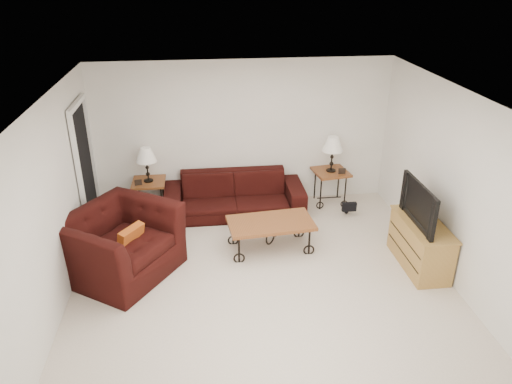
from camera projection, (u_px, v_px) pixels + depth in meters
ground at (262, 281)px, 6.55m from camera, size 5.00×5.00×0.00m
wall_back at (243, 134)px, 8.26m from camera, size 5.00×0.02×2.50m
wall_front at (305, 338)px, 3.77m from camera, size 5.00×0.02×2.50m
wall_left at (53, 209)px, 5.75m from camera, size 0.02×5.00×2.50m
wall_right at (454, 188)px, 6.29m from camera, size 0.02×5.00×2.50m
ceiling at (263, 98)px, 5.48m from camera, size 5.00×5.00×0.00m
doorway at (86, 172)px, 7.33m from camera, size 0.08×0.94×2.04m
sofa at (234, 195)px, 8.20m from camera, size 2.33×0.91×0.68m
side_table_left at (150, 197)px, 8.23m from camera, size 0.54×0.54×0.59m
side_table_right at (330, 187)px, 8.56m from camera, size 0.64×0.64×0.62m
lamp_left at (147, 165)px, 7.98m from camera, size 0.34×0.34×0.59m
lamp_right at (332, 154)px, 8.29m from camera, size 0.40×0.40×0.62m
photo_frame_left at (138, 182)px, 7.93m from camera, size 0.12×0.03×0.10m
photo_frame_right at (342, 171)px, 8.28m from camera, size 0.12×0.02×0.10m
coffee_table at (270, 235)px, 7.20m from camera, size 1.29×0.78×0.46m
armchair at (120, 244)px, 6.55m from camera, size 1.81×1.86×0.91m
throw_pillow at (131, 241)px, 6.50m from camera, size 0.32×0.40×0.41m
tv_stand at (420, 244)px, 6.76m from camera, size 0.47×1.13×0.68m
television at (425, 204)px, 6.49m from camera, size 0.13×1.01×0.58m
backpack at (347, 201)px, 8.21m from camera, size 0.41×0.33×0.48m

